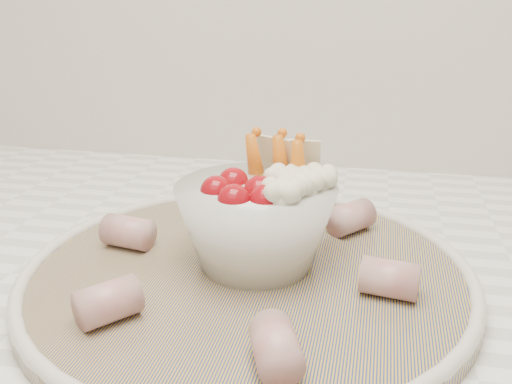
# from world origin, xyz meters

# --- Properties ---
(serving_platter) EXTENTS (0.40, 0.40, 0.02)m
(serving_platter) POSITION_xyz_m (0.16, 1.39, 0.93)
(serving_platter) COLOR navy
(serving_platter) RESTS_ON kitchen_counter
(veggie_bowl) EXTENTS (0.14, 0.14, 0.11)m
(veggie_bowl) POSITION_xyz_m (0.17, 1.40, 0.98)
(veggie_bowl) COLOR silver
(veggie_bowl) RESTS_ON serving_platter
(cured_meat_rolls) EXTENTS (0.29, 0.31, 0.03)m
(cured_meat_rolls) POSITION_xyz_m (0.16, 1.39, 0.95)
(cured_meat_rolls) COLOR #A84D54
(cured_meat_rolls) RESTS_ON serving_platter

